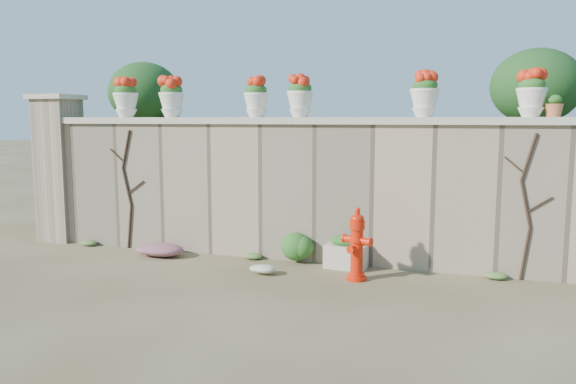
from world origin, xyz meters
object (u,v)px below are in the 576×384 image
(urn_pot_0, at_px, (126,98))
(terracotta_pot, at_px, (554,107))
(fire_hydrant, at_px, (357,244))
(planter_box, at_px, (346,253))

(urn_pot_0, relative_size, terracotta_pot, 2.30)
(fire_hydrant, bearing_deg, terracotta_pot, 42.01)
(planter_box, relative_size, urn_pot_0, 0.96)
(urn_pot_0, bearing_deg, fire_hydrant, -12.47)
(fire_hydrant, xyz_separation_m, terracotta_pot, (2.33, 0.88, 1.75))
(fire_hydrant, height_order, planter_box, fire_hydrant)
(fire_hydrant, xyz_separation_m, planter_box, (-0.25, 0.54, -0.26))
(planter_box, height_order, terracotta_pot, terracotta_pot)
(fire_hydrant, xyz_separation_m, urn_pot_0, (-3.96, 0.88, 1.93))
(planter_box, relative_size, terracotta_pot, 2.20)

